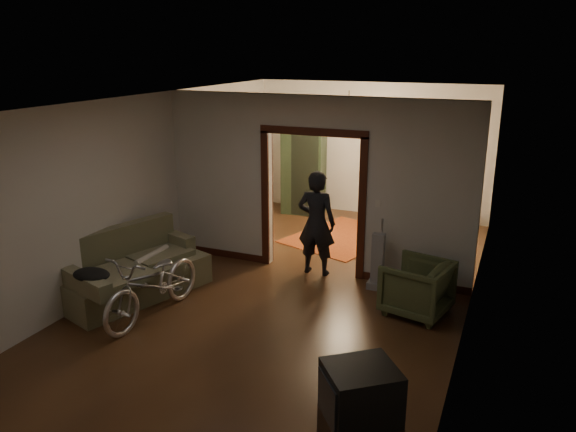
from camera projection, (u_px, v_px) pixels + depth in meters
The scene contains 23 objects.
floor at pixel (296, 286), 8.53m from camera, with size 5.00×8.50×0.01m, color #351E10.
ceiling at pixel (296, 99), 7.72m from camera, with size 5.00×8.50×0.01m, color white.
wall_back at pixel (371, 150), 11.87m from camera, with size 5.00×0.02×2.80m, color beige.
wall_left at pixel (153, 182), 9.05m from camera, with size 0.02×8.50×2.80m, color beige.
wall_right at pixel (476, 217), 7.20m from camera, with size 0.02×8.50×2.80m, color beige.
partition_wall at pixel (314, 186), 8.79m from camera, with size 5.00×0.14×2.80m, color beige.
door_casing at pixel (314, 204), 8.87m from camera, with size 1.74×0.20×2.32m, color #35140C.
far_window at pixel (404, 145), 11.54m from camera, with size 0.98×0.06×1.28m, color black.
chandelier at pixel (348, 113), 10.05m from camera, with size 0.24×0.24×0.24m, color #FFE0A5.
light_switch at pixel (378, 203), 8.37m from camera, with size 0.08×0.01×0.12m, color silver.
sofa at pixel (134, 264), 8.10m from camera, with size 0.95×2.12×0.98m, color brown.
rolled_paper at pixel (152, 255), 8.31m from camera, with size 0.09×0.09×0.75m, color beige.
jacket at pixel (91, 275), 7.22m from camera, with size 0.51×0.38×0.15m, color black.
bicycle at pixel (153, 284), 7.44m from camera, with size 0.63×1.81×0.95m, color silver.
armchair at pixel (417, 287), 7.57m from camera, with size 0.80×0.83×0.75m, color #404929.
crt_tv at pixel (361, 394), 4.63m from camera, with size 0.57×0.51×0.49m, color black.
vacuum at pixel (378, 261), 8.33m from camera, with size 0.27×0.21×0.87m, color gray.
person at pixel (316, 223), 8.79m from camera, with size 0.61×0.40×1.68m, color black.
oriental_rug at pixel (343, 237), 10.71m from camera, with size 1.61×2.11×0.02m, color maroon.
locker at pixel (304, 173), 12.04m from camera, with size 0.88×0.49×1.77m, color #21301D.
globe at pixel (304, 124), 11.73m from camera, with size 0.29×0.29×0.29m, color #1E5972.
desk at pixel (422, 211), 11.11m from camera, with size 0.97×0.55×0.72m, color black.
desk_chair at pixel (388, 207), 10.97m from camera, with size 0.43×0.43×0.97m, color black.
Camera 1 is at (2.94, -7.28, 3.50)m, focal length 35.00 mm.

